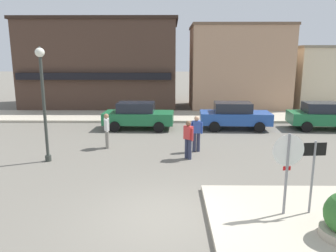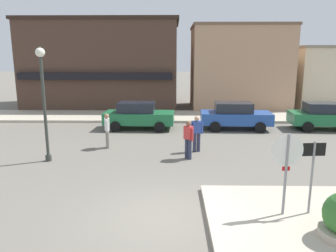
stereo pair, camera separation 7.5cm
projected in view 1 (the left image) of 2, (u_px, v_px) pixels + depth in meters
name	position (u px, v px, depth m)	size (l,w,h in m)	color
ground_plane	(162.00, 217.00, 8.69)	(160.00, 160.00, 0.00)	#6B665B
kerb_far	(168.00, 116.00, 22.66)	(80.00, 4.00, 0.15)	#B7AD99
stop_sign	(287.00, 164.00, 8.28)	(0.82, 0.09, 2.30)	gray
one_way_sign	(313.00, 170.00, 8.37)	(0.60, 0.07, 2.10)	gray
lamp_post	(43.00, 88.00, 12.65)	(0.36, 0.36, 4.54)	#333833
parked_car_nearest	(138.00, 115.00, 18.92)	(4.07, 2.00, 1.56)	#1E6B3D
parked_car_second	(234.00, 115.00, 18.89)	(4.08, 2.02, 1.56)	#234C9E
parked_car_third	(324.00, 116.00, 18.81)	(4.12, 2.11, 1.56)	#1E6B3D
pedestrian_crossing_near	(196.00, 132.00, 14.43)	(0.56, 0.26, 1.61)	#2D334C
pedestrian_crossing_far	(188.00, 138.00, 13.40)	(0.43, 0.47, 1.61)	#2D334C
pedestrian_kerb_side	(107.00, 130.00, 14.99)	(0.30, 0.56, 1.61)	gray
building_corner_shop	(104.00, 64.00, 27.45)	(12.36, 7.65, 6.99)	#473328
building_storefront_left_near	(237.00, 67.00, 26.21)	(7.57, 5.40, 6.50)	tan
building_storefront_left_mid	(326.00, 76.00, 27.79)	(6.72, 6.66, 4.94)	beige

